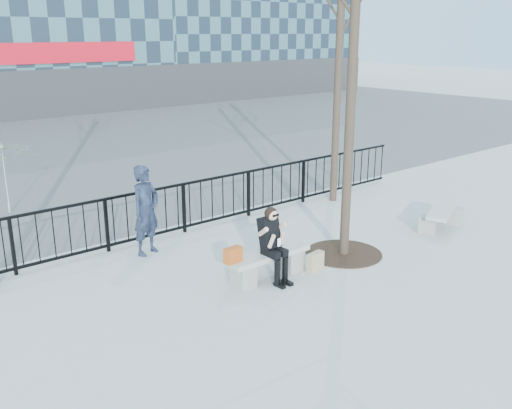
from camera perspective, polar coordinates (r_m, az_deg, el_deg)
ground at (r=10.23m, az=1.15°, el=-7.33°), size 120.00×120.00×0.00m
street_surface at (r=23.26m, az=-23.90°, el=5.05°), size 60.00×23.00×0.01m
railing at (r=12.31m, az=-8.00°, el=-0.49°), size 14.00×0.06×1.10m
tree_grate at (r=11.40m, az=8.75°, el=-4.85°), size 1.50×1.50×0.02m
bench_main at (r=10.11m, az=1.16°, el=-5.77°), size 1.65×0.46×0.49m
bench_second at (r=13.31m, az=18.05°, el=-1.09°), size 1.53×0.43×0.45m
seated_woman at (r=9.86m, az=1.78°, el=-4.07°), size 0.50×0.64×1.34m
handbag at (r=9.57m, az=-2.32°, el=-5.07°), size 0.33×0.18×0.26m
shopping_bag at (r=10.50m, az=5.94°, el=-5.73°), size 0.39×0.19×0.35m
standing_man at (r=11.22m, az=-10.96°, el=-0.58°), size 0.75×0.61×1.78m
vendor_umbrella at (r=14.70m, az=-23.75°, el=2.35°), size 2.30×2.33×1.74m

